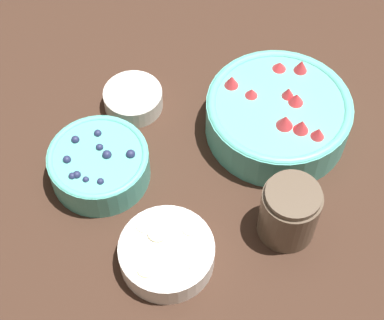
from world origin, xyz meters
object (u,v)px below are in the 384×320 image
(bowl_blueberries, at_px, (99,163))
(bowl_bananas, at_px, (167,252))
(jar_chocolate, at_px, (289,213))
(bowl_strawberries, at_px, (278,114))
(bowl_cream, at_px, (133,97))

(bowl_blueberries, bearing_deg, bowl_bananas, -79.86)
(bowl_blueberries, distance_m, jar_chocolate, 0.33)
(bowl_bananas, height_order, jar_chocolate, jar_chocolate)
(bowl_blueberries, relative_size, jar_chocolate, 1.55)
(bowl_strawberries, relative_size, jar_chocolate, 2.32)
(bowl_strawberries, distance_m, bowl_blueberries, 0.32)
(bowl_cream, height_order, jar_chocolate, jar_chocolate)
(bowl_strawberries, relative_size, bowl_bananas, 1.70)
(bowl_strawberries, height_order, bowl_blueberries, bowl_strawberries)
(bowl_blueberries, height_order, jar_chocolate, jar_chocolate)
(bowl_strawberries, xyz_separation_m, bowl_bananas, (-0.28, -0.15, -0.02))
(bowl_bananas, distance_m, bowl_cream, 0.32)
(bowl_bananas, relative_size, jar_chocolate, 1.37)
(bowl_blueberries, bearing_deg, bowl_cream, 46.69)
(jar_chocolate, bearing_deg, bowl_blueberries, 135.64)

